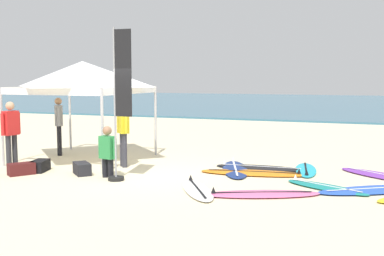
{
  "coord_description": "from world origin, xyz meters",
  "views": [
    {
      "loc": [
        5.06,
        -10.07,
        2.32
      ],
      "look_at": [
        0.77,
        1.38,
        1.0
      ],
      "focal_mm": 44.44,
      "sensor_mm": 36.0,
      "label": 1
    }
  ],
  "objects_px": {
    "surfboard_teal": "(326,187)",
    "person_grey": "(59,122)",
    "gear_bag_on_sand": "(82,169)",
    "surfboard_black": "(261,168)",
    "banner_flag": "(120,111)",
    "gear_bag_by_pole": "(21,169)",
    "canopy_tent": "(83,74)",
    "surfboard_orange": "(254,173)",
    "surfboard_white": "(197,190)",
    "surfboard_blue": "(375,190)",
    "gear_bag_near_tent": "(40,166)",
    "surfboard_cyan": "(306,170)",
    "person_red": "(11,131)",
    "surfboard_navy": "(235,169)",
    "person_yellow": "(123,129)",
    "person_green": "(108,150)",
    "surfboard_purple": "(384,176)",
    "surfboard_pink": "(261,194)"
  },
  "relations": [
    {
      "from": "surfboard_teal",
      "to": "person_grey",
      "type": "bearing_deg",
      "value": 168.03
    },
    {
      "from": "gear_bag_on_sand",
      "to": "surfboard_black",
      "type": "bearing_deg",
      "value": 29.02
    },
    {
      "from": "banner_flag",
      "to": "gear_bag_by_pole",
      "type": "height_order",
      "value": "banner_flag"
    },
    {
      "from": "canopy_tent",
      "to": "surfboard_orange",
      "type": "distance_m",
      "value": 5.45
    },
    {
      "from": "surfboard_white",
      "to": "gear_bag_on_sand",
      "type": "height_order",
      "value": "gear_bag_on_sand"
    },
    {
      "from": "surfboard_blue",
      "to": "gear_bag_near_tent",
      "type": "xyz_separation_m",
      "value": [
        -7.72,
        -0.7,
        0.1
      ]
    },
    {
      "from": "surfboard_cyan",
      "to": "gear_bag_near_tent",
      "type": "bearing_deg",
      "value": -159.35
    },
    {
      "from": "canopy_tent",
      "to": "banner_flag",
      "type": "distance_m",
      "value": 3.13
    },
    {
      "from": "surfboard_white",
      "to": "gear_bag_by_pole",
      "type": "height_order",
      "value": "gear_bag_by_pole"
    },
    {
      "from": "canopy_tent",
      "to": "banner_flag",
      "type": "bearing_deg",
      "value": -41.71
    },
    {
      "from": "surfboard_teal",
      "to": "surfboard_white",
      "type": "relative_size",
      "value": 1.0
    },
    {
      "from": "canopy_tent",
      "to": "surfboard_teal",
      "type": "distance_m",
      "value": 7.15
    },
    {
      "from": "canopy_tent",
      "to": "person_red",
      "type": "bearing_deg",
      "value": -116.16
    },
    {
      "from": "surfboard_navy",
      "to": "gear_bag_by_pole",
      "type": "xyz_separation_m",
      "value": [
        -4.63,
        -2.28,
        0.1
      ]
    },
    {
      "from": "canopy_tent",
      "to": "person_yellow",
      "type": "height_order",
      "value": "canopy_tent"
    },
    {
      "from": "surfboard_cyan",
      "to": "person_red",
      "type": "xyz_separation_m",
      "value": [
        -6.92,
        -2.38,
        0.95
      ]
    },
    {
      "from": "person_green",
      "to": "gear_bag_by_pole",
      "type": "distance_m",
      "value": 2.21
    },
    {
      "from": "person_yellow",
      "to": "banner_flag",
      "type": "relative_size",
      "value": 0.5
    },
    {
      "from": "person_red",
      "to": "surfboard_orange",
      "type": "bearing_deg",
      "value": 15.17
    },
    {
      "from": "surfboard_cyan",
      "to": "surfboard_white",
      "type": "bearing_deg",
      "value": -121.92
    },
    {
      "from": "surfboard_navy",
      "to": "surfboard_blue",
      "type": "bearing_deg",
      "value": -18.6
    },
    {
      "from": "person_red",
      "to": "gear_bag_by_pole",
      "type": "height_order",
      "value": "person_red"
    },
    {
      "from": "surfboard_orange",
      "to": "surfboard_navy",
      "type": "xyz_separation_m",
      "value": [
        -0.55,
        0.28,
        0.0
      ]
    },
    {
      "from": "surfboard_purple",
      "to": "surfboard_black",
      "type": "distance_m",
      "value": 2.89
    },
    {
      "from": "surfboard_purple",
      "to": "surfboard_navy",
      "type": "relative_size",
      "value": 0.95
    },
    {
      "from": "surfboard_purple",
      "to": "person_green",
      "type": "xyz_separation_m",
      "value": [
        -5.98,
        -2.26,
        0.62
      ]
    },
    {
      "from": "surfboard_blue",
      "to": "gear_bag_near_tent",
      "type": "height_order",
      "value": "gear_bag_near_tent"
    },
    {
      "from": "surfboard_black",
      "to": "person_red",
      "type": "height_order",
      "value": "person_red"
    },
    {
      "from": "person_yellow",
      "to": "person_green",
      "type": "height_order",
      "value": "person_yellow"
    },
    {
      "from": "surfboard_blue",
      "to": "person_grey",
      "type": "xyz_separation_m",
      "value": [
        -8.78,
        1.54,
        0.95
      ]
    },
    {
      "from": "surfboard_cyan",
      "to": "surfboard_black",
      "type": "height_order",
      "value": "same"
    },
    {
      "from": "canopy_tent",
      "to": "person_green",
      "type": "height_order",
      "value": "canopy_tent"
    },
    {
      "from": "surfboard_teal",
      "to": "gear_bag_by_pole",
      "type": "distance_m",
      "value": 7.0
    },
    {
      "from": "person_grey",
      "to": "person_red",
      "type": "xyz_separation_m",
      "value": [
        0.26,
        -2.31,
        0.0
      ]
    },
    {
      "from": "surfboard_pink",
      "to": "person_grey",
      "type": "relative_size",
      "value": 1.39
    },
    {
      "from": "surfboard_cyan",
      "to": "surfboard_blue",
      "type": "distance_m",
      "value": 2.26
    },
    {
      "from": "surfboard_navy",
      "to": "person_green",
      "type": "distance_m",
      "value": 3.19
    },
    {
      "from": "surfboard_orange",
      "to": "person_red",
      "type": "bearing_deg",
      "value": -164.83
    },
    {
      "from": "surfboard_orange",
      "to": "gear_bag_on_sand",
      "type": "relative_size",
      "value": 4.41
    },
    {
      "from": "gear_bag_by_pole",
      "to": "surfboard_black",
      "type": "bearing_deg",
      "value": 27.33
    },
    {
      "from": "surfboard_navy",
      "to": "person_red",
      "type": "distance_m",
      "value": 5.67
    },
    {
      "from": "canopy_tent",
      "to": "person_green",
      "type": "distance_m",
      "value": 3.11
    },
    {
      "from": "canopy_tent",
      "to": "surfboard_pink",
      "type": "bearing_deg",
      "value": -22.09
    },
    {
      "from": "canopy_tent",
      "to": "surfboard_navy",
      "type": "bearing_deg",
      "value": 0.18
    },
    {
      "from": "person_red",
      "to": "gear_bag_near_tent",
      "type": "relative_size",
      "value": 2.85
    },
    {
      "from": "person_green",
      "to": "gear_bag_near_tent",
      "type": "distance_m",
      "value": 2.01
    },
    {
      "from": "person_red",
      "to": "gear_bag_on_sand",
      "type": "xyz_separation_m",
      "value": [
        1.96,
        0.12,
        -0.85
      ]
    },
    {
      "from": "surfboard_blue",
      "to": "gear_bag_by_pole",
      "type": "distance_m",
      "value": 7.97
    },
    {
      "from": "surfboard_navy",
      "to": "surfboard_teal",
      "type": "bearing_deg",
      "value": -27.84
    },
    {
      "from": "person_red",
      "to": "gear_bag_on_sand",
      "type": "height_order",
      "value": "person_red"
    }
  ]
}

